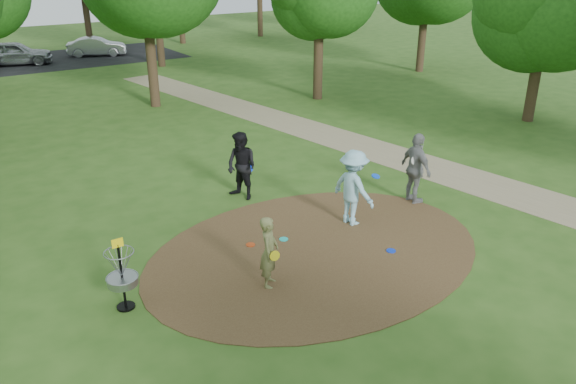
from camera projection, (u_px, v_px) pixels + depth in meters
ground at (316, 251)px, 13.25m from camera, size 100.00×100.00×0.00m
dirt_clearing at (316, 251)px, 13.25m from camera, size 8.40×8.40×0.02m
footpath at (441, 171)px, 18.11m from camera, size 7.55×39.89×0.01m
parking_lot at (70, 58)px, 37.12m from camera, size 14.00×8.00×0.01m
player_observer_with_disc at (269, 252)px, 11.61m from camera, size 0.67×0.68×1.59m
player_throwing_with_disc at (353, 188)px, 14.24m from camera, size 1.29×1.37×2.00m
player_walking_with_disc at (242, 166)px, 15.75m from camera, size 0.99×1.13×1.94m
player_waiting_with_disc at (416, 169)px, 15.48m from camera, size 0.65×1.24×2.01m
disc_ground_cyan at (284, 239)px, 13.75m from camera, size 0.22×0.22×0.02m
disc_ground_blue at (391, 251)px, 13.22m from camera, size 0.22×0.22×0.02m
disc_ground_red at (251, 245)px, 13.49m from camera, size 0.22×0.22×0.02m
car_left at (15, 53)px, 34.69m from camera, size 4.63×2.93×1.47m
car_right at (97, 47)px, 37.78m from camera, size 4.02×2.62×1.25m
disc_golf_basket at (121, 269)px, 10.82m from camera, size 0.63×0.63×1.54m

